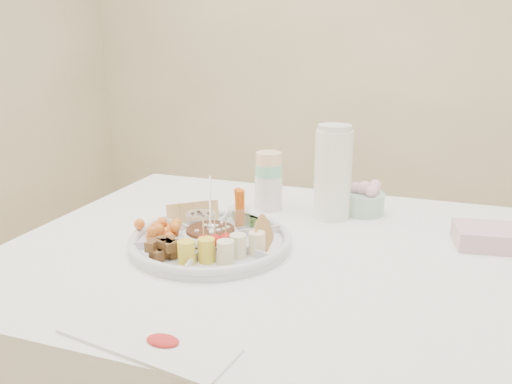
% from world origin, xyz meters
% --- Properties ---
extents(wall_back, '(4.00, 0.02, 2.70)m').
position_xyz_m(wall_back, '(0.00, 2.00, 1.35)').
color(wall_back, beige).
rests_on(wall_back, ground).
extents(party_tray, '(0.49, 0.49, 0.04)m').
position_xyz_m(party_tray, '(-0.28, -0.05, 0.78)').
color(party_tray, silver).
rests_on(party_tray, dining_table).
extents(bean_dip, '(0.15, 0.15, 0.04)m').
position_xyz_m(bean_dip, '(-0.28, -0.05, 0.79)').
color(bean_dip, '#362012').
rests_on(bean_dip, party_tray).
extents(tortillas, '(0.12, 0.12, 0.05)m').
position_xyz_m(tortillas, '(-0.15, -0.03, 0.80)').
color(tortillas, '#BB703B').
rests_on(tortillas, party_tray).
extents(carrot_cucumber, '(0.14, 0.14, 0.10)m').
position_xyz_m(carrot_cucumber, '(-0.23, 0.07, 0.82)').
color(carrot_cucumber, '#DD5B0A').
rests_on(carrot_cucumber, party_tray).
extents(pita_raisins, '(0.13, 0.13, 0.06)m').
position_xyz_m(pita_raisins, '(-0.36, 0.05, 0.80)').
color(pita_raisins, '#E1B588').
rests_on(pita_raisins, party_tray).
extents(cherries, '(0.15, 0.15, 0.05)m').
position_xyz_m(cherries, '(-0.40, -0.07, 0.79)').
color(cherries, orange).
rests_on(cherries, party_tray).
extents(granola_chunks, '(0.12, 0.12, 0.04)m').
position_xyz_m(granola_chunks, '(-0.32, -0.17, 0.79)').
color(granola_chunks, '#5B301B').
rests_on(granola_chunks, party_tray).
extents(banana_tomato, '(0.16, 0.16, 0.10)m').
position_xyz_m(banana_tomato, '(-0.20, -0.15, 0.82)').
color(banana_tomato, '#EDE179').
rests_on(banana_tomato, party_tray).
extents(cup_stack, '(0.10, 0.10, 0.22)m').
position_xyz_m(cup_stack, '(-0.23, 0.26, 0.87)').
color(cup_stack, silver).
rests_on(cup_stack, dining_table).
extents(thermos, '(0.11, 0.11, 0.26)m').
position_xyz_m(thermos, '(-0.04, 0.25, 0.89)').
color(thermos, white).
rests_on(thermos, dining_table).
extents(flower_bowl, '(0.15, 0.15, 0.09)m').
position_xyz_m(flower_bowl, '(0.03, 0.32, 0.80)').
color(flower_bowl, '#B8E5C5').
rests_on(flower_bowl, dining_table).
extents(napkin_stack, '(0.15, 0.14, 0.05)m').
position_xyz_m(napkin_stack, '(0.35, 0.17, 0.78)').
color(napkin_stack, beige).
rests_on(napkin_stack, dining_table).
extents(placemat, '(0.32, 0.15, 0.01)m').
position_xyz_m(placemat, '(-0.21, -0.45, 0.76)').
color(placemat, white).
rests_on(placemat, dining_table).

